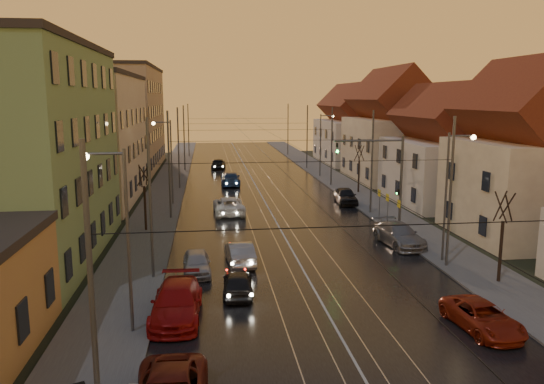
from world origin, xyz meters
name	(u,v)px	position (x,y,z in m)	size (l,w,h in m)	color
ground	(344,344)	(0.00, 0.00, 0.00)	(160.00, 160.00, 0.00)	black
road	(256,186)	(0.00, 40.00, 0.02)	(16.00, 120.00, 0.04)	black
sidewalk_left	(168,187)	(-10.00, 40.00, 0.07)	(4.00, 120.00, 0.15)	#4C4C4C
sidewalk_right	(341,184)	(10.00, 40.00, 0.07)	(4.00, 120.00, 0.15)	#4C4C4C
tram_rail_0	(237,186)	(-2.20, 40.00, 0.06)	(0.06, 120.00, 0.03)	gray
tram_rail_1	(249,186)	(-0.77, 40.00, 0.06)	(0.06, 120.00, 0.03)	gray
tram_rail_2	(262,185)	(0.77, 40.00, 0.06)	(0.06, 120.00, 0.03)	gray
tram_rail_3	(275,185)	(2.20, 40.00, 0.06)	(0.06, 120.00, 0.03)	gray
apartment_left_1	(9,156)	(-17.50, 14.00, 6.50)	(10.00, 18.00, 13.00)	#72945E
apartment_left_2	(84,139)	(-17.50, 34.00, 6.00)	(10.00, 20.00, 12.00)	#C5B498
apartment_left_3	(121,119)	(-17.50, 58.00, 7.00)	(10.00, 24.00, 14.00)	#A18068
house_right_1	(526,163)	(17.00, 15.00, 5.45)	(8.67, 10.20, 10.80)	#BFAF93
house_right_2	(445,155)	(17.00, 28.00, 4.64)	(9.18, 12.24, 9.20)	silver
house_right_3	(391,133)	(17.00, 43.00, 5.80)	(9.18, 14.28, 11.50)	#BFAF93
house_right_4	(352,130)	(17.00, 61.00, 5.05)	(9.18, 16.32, 10.00)	silver
catenary_pole_l_0	(92,307)	(-8.60, -6.00, 4.50)	(0.16, 0.16, 9.00)	#595B60
catenary_pole_l_1	(150,201)	(-8.60, 9.00, 4.50)	(0.16, 0.16, 9.00)	#595B60
catenary_pole_r_1	(450,194)	(8.60, 9.00, 4.50)	(0.16, 0.16, 9.00)	#595B60
catenary_pole_l_2	(169,166)	(-8.60, 24.00, 4.50)	(0.16, 0.16, 9.00)	#595B60
catenary_pole_r_2	(372,163)	(8.60, 24.00, 4.50)	(0.16, 0.16, 9.00)	#595B60
catenary_pole_l_3	(179,149)	(-8.60, 39.00, 4.50)	(0.16, 0.16, 9.00)	#595B60
catenary_pole_r_3	(332,147)	(8.60, 39.00, 4.50)	(0.16, 0.16, 9.00)	#595B60
catenary_pole_l_4	(184,138)	(-8.60, 54.00, 4.50)	(0.16, 0.16, 9.00)	#595B60
catenary_pole_r_4	(307,137)	(8.60, 54.00, 4.50)	(0.16, 0.16, 9.00)	#595B60
catenary_pole_l_5	(188,131)	(-8.60, 72.00, 4.50)	(0.16, 0.16, 9.00)	#595B60
catenary_pole_r_5	(288,130)	(8.60, 72.00, 4.50)	(0.16, 0.16, 9.00)	#595B60
street_lamp_0	(120,224)	(-9.10, 2.00, 4.89)	(1.75, 0.32, 8.00)	#595B60
street_lamp_1	(451,184)	(9.10, 10.00, 4.89)	(1.75, 0.32, 8.00)	#595B60
street_lamp_2	(168,154)	(-9.10, 30.00, 4.89)	(1.75, 0.32, 8.00)	#595B60
street_lamp_3	(323,139)	(9.10, 46.00, 4.89)	(1.75, 0.32, 8.00)	#595B60
traffic_light_mast	(389,171)	(7.99, 18.00, 4.60)	(5.30, 0.32, 7.20)	#595B60
bare_tree_0	(145,199)	(-10.20, 20.00, 2.49)	(1.09, 1.09, 5.11)	black
bare_tree_1	(502,240)	(10.20, 6.00, 2.49)	(1.09, 1.09, 5.11)	black
bare_tree_2	(359,170)	(10.40, 34.00, 2.49)	(1.09, 1.09, 5.11)	black
driving_car_0	(238,283)	(-4.03, 6.05, 0.64)	(1.52, 3.78, 1.29)	black
driving_car_1	(240,253)	(-3.62, 11.22, 0.70)	(1.48, 4.24, 1.40)	#929297
driving_car_2	(229,206)	(-3.71, 25.37, 0.76)	(2.53, 5.48, 1.52)	silver
driving_car_3	(231,179)	(-2.87, 40.69, 0.77)	(2.17, 5.34, 1.55)	navy
driving_car_4	(218,164)	(-3.96, 55.18, 0.78)	(1.84, 4.56, 1.56)	black
parked_left_2	(177,302)	(-7.00, 3.43, 0.78)	(2.19, 5.39, 1.56)	#9E100F
parked_left_3	(197,263)	(-6.20, 9.66, 0.66)	(1.55, 3.85, 1.31)	#AAA9AF
parked_right_0	(482,317)	(6.30, 0.55, 0.61)	(2.02, 4.39, 1.22)	maroon
parked_right_1	(399,235)	(7.49, 14.02, 0.76)	(2.12, 5.21, 1.51)	gray
parked_right_2	(346,196)	(7.57, 28.60, 0.77)	(1.82, 4.53, 1.54)	black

